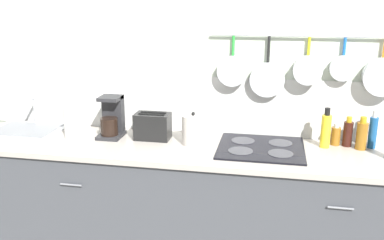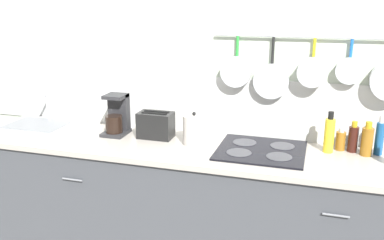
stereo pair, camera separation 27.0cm
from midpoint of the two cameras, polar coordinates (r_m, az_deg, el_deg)
name	(u,v)px [view 2 (the right image)]	position (r m, az deg, el deg)	size (l,w,h in m)	color
wall_back	(221,82)	(2.97, 6.45, 5.00)	(7.20, 0.15, 2.60)	#B2BCA8
cabinet_base	(205,215)	(2.93, 4.52, -12.53)	(3.21, 0.60, 0.87)	#3F4247
countertop	(206,151)	(2.74, 4.72, -4.16)	(3.25, 0.62, 0.03)	#A59E93
sink_basin	(38,124)	(3.34, -17.70, -0.54)	(0.51, 0.39, 0.23)	#B7BABF
paper_towel_roll	(79,117)	(3.02, -12.41, 0.41)	(0.12, 0.12, 0.27)	white
coffee_maker	(117,117)	(3.01, -7.48, 0.33)	(0.16, 0.19, 0.28)	#262628
toaster	(156,125)	(2.91, -2.22, -0.72)	(0.25, 0.14, 0.18)	black
kettle	(194,130)	(2.78, 3.06, -1.36)	(0.15, 0.15, 0.22)	beige
cooktop	(261,150)	(2.73, 12.02, -4.01)	(0.54, 0.50, 0.01)	black
bottle_sesame_oil	(329,134)	(2.80, 20.50, -1.86)	(0.06, 0.06, 0.26)	yellow
bottle_olive_oil	(341,140)	(2.89, 21.77, -2.57)	(0.06, 0.06, 0.14)	#8C5919
bottle_hot_sauce	(353,138)	(2.88, 23.25, -2.31)	(0.06, 0.06, 0.20)	#33140F
bottle_dish_soap	(367,141)	(2.84, 24.88, -2.57)	(0.07, 0.07, 0.21)	#8C5919
bottle_vinegar	(380,138)	(2.88, 26.24, -2.15)	(0.05, 0.05, 0.25)	navy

